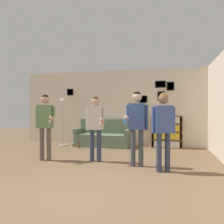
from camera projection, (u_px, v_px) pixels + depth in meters
name	position (u px, v px, depth m)	size (l,w,h in m)	color
ground_plane	(65.00, 195.00, 3.28)	(20.00, 20.00, 0.00)	brown
wall_back	(126.00, 107.00, 7.88)	(7.92, 0.08, 2.70)	beige
couch	(103.00, 137.00, 7.68)	(1.92, 0.80, 0.93)	#5B7056
bookshelf	(167.00, 132.00, 7.32)	(1.01, 0.30, 1.07)	brown
floor_lamp	(63.00, 118.00, 7.69)	(0.28, 0.28, 1.68)	#ADA89E
person_player_foreground_left	(45.00, 120.00, 5.51)	(0.55, 0.43, 1.67)	brown
person_player_foreground_center	(95.00, 122.00, 5.37)	(0.50, 0.43, 1.61)	#2D334C
person_watcher_holding_cup	(137.00, 120.00, 4.92)	(0.50, 0.43, 1.70)	#3D4247
person_spectator_near_bookshelf	(163.00, 123.00, 4.50)	(0.48, 0.31, 1.64)	#2D334C
bottle_on_floor	(79.00, 145.00, 7.24)	(0.07, 0.07, 0.28)	brown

